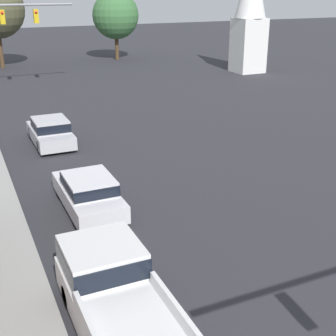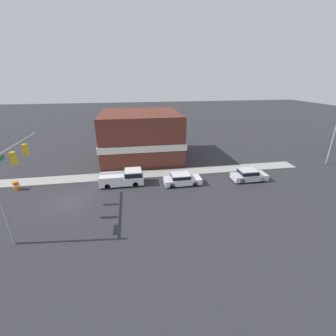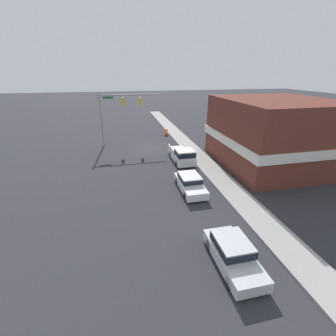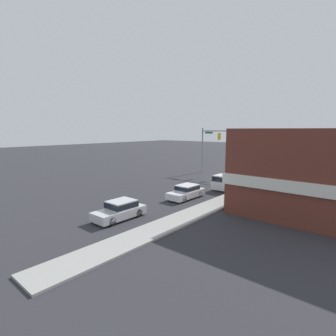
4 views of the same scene
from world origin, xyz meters
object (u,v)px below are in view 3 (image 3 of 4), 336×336
car_lead (190,183)px  construction_barrel (166,132)px  pickup_truck_parked (182,155)px  car_second_ahead (233,252)px

car_lead → construction_barrel: bearing=-95.4°
pickup_truck_parked → construction_barrel: bearing=-92.9°
car_second_ahead → construction_barrel: car_second_ahead is taller
pickup_truck_parked → car_lead: bearing=80.0°
car_lead → construction_barrel: size_ratio=4.48×
car_lead → pickup_truck_parked: (-1.19, -6.71, 0.16)m
pickup_truck_parked → construction_barrel: pickup_truck_parked is taller
car_lead → car_second_ahead: 8.58m
car_second_ahead → pickup_truck_parked: bearing=-95.4°
car_lead → car_second_ahead: (0.26, 8.58, 0.03)m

